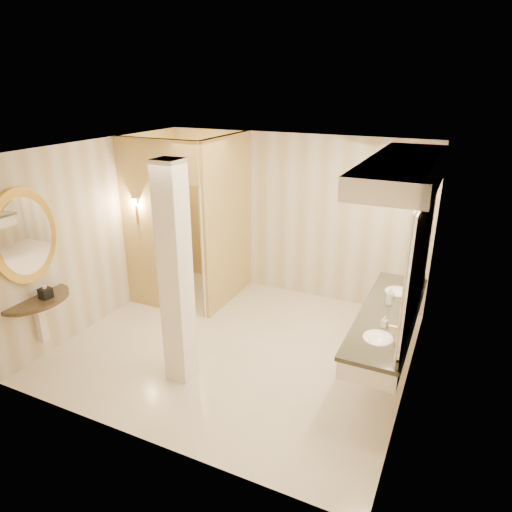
% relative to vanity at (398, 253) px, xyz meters
% --- Properties ---
extents(floor, '(4.50, 4.50, 0.00)m').
position_rel_vanity_xyz_m(floor, '(-1.98, -0.20, -1.63)').
color(floor, silver).
rests_on(floor, ground).
extents(ceiling, '(4.50, 4.50, 0.00)m').
position_rel_vanity_xyz_m(ceiling, '(-1.98, -0.20, 1.07)').
color(ceiling, silver).
rests_on(ceiling, wall_back).
extents(wall_back, '(4.50, 0.02, 2.70)m').
position_rel_vanity_xyz_m(wall_back, '(-1.98, 1.80, -0.28)').
color(wall_back, beige).
rests_on(wall_back, floor).
extents(wall_front, '(4.50, 0.02, 2.70)m').
position_rel_vanity_xyz_m(wall_front, '(-1.98, -2.20, -0.28)').
color(wall_front, beige).
rests_on(wall_front, floor).
extents(wall_left, '(0.02, 4.00, 2.70)m').
position_rel_vanity_xyz_m(wall_left, '(-4.23, -0.20, -0.28)').
color(wall_left, beige).
rests_on(wall_left, floor).
extents(wall_right, '(0.02, 4.00, 2.70)m').
position_rel_vanity_xyz_m(wall_right, '(0.27, -0.20, -0.28)').
color(wall_right, beige).
rests_on(wall_right, floor).
extents(toilet_closet, '(1.50, 1.55, 2.70)m').
position_rel_vanity_xyz_m(toilet_closet, '(-3.10, 0.77, -0.24)').
color(toilet_closet, tan).
rests_on(toilet_closet, floor).
extents(wall_sconce, '(0.14, 0.14, 0.42)m').
position_rel_vanity_xyz_m(wall_sconce, '(-3.90, 0.23, 0.10)').
color(wall_sconce, '#BA833B').
rests_on(wall_sconce, toilet_closet).
extents(vanity, '(0.75, 2.56, 2.09)m').
position_rel_vanity_xyz_m(vanity, '(0.00, 0.00, 0.00)').
color(vanity, white).
rests_on(vanity, floor).
extents(console_shelf, '(0.92, 0.92, 1.91)m').
position_rel_vanity_xyz_m(console_shelf, '(-4.19, -1.53, -0.29)').
color(console_shelf, black).
rests_on(console_shelf, floor).
extents(pillar, '(0.30, 0.30, 2.70)m').
position_rel_vanity_xyz_m(pillar, '(-2.29, -1.10, -0.28)').
color(pillar, white).
rests_on(pillar, floor).
extents(tissue_box, '(0.14, 0.14, 0.14)m').
position_rel_vanity_xyz_m(tissue_box, '(-4.04, -1.47, -0.69)').
color(tissue_box, black).
rests_on(tissue_box, console_shelf).
extents(toilet, '(0.58, 0.76, 0.69)m').
position_rel_vanity_xyz_m(toilet, '(-3.08, 1.50, -1.28)').
color(toilet, white).
rests_on(toilet, floor).
extents(soap_bottle_a, '(0.07, 0.07, 0.14)m').
position_rel_vanity_xyz_m(soap_bottle_a, '(-0.01, -0.39, -0.69)').
color(soap_bottle_a, beige).
rests_on(soap_bottle_a, vanity).
extents(soap_bottle_b, '(0.11, 0.11, 0.13)m').
position_rel_vanity_xyz_m(soap_bottle_b, '(-0.08, 0.41, -0.69)').
color(soap_bottle_b, silver).
rests_on(soap_bottle_b, vanity).
extents(soap_bottle_c, '(0.11, 0.11, 0.22)m').
position_rel_vanity_xyz_m(soap_bottle_c, '(-0.06, 0.19, -0.64)').
color(soap_bottle_c, '#C6B28C').
rests_on(soap_bottle_c, vanity).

